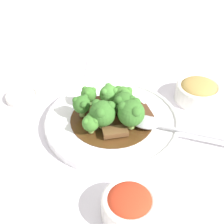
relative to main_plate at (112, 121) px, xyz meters
The scene contains 18 objects.
ground_plane 0.01m from the main_plate, ahead, with size 4.00×4.00×0.00m, color silver.
main_plate is the anchor object (origin of this frame).
beef_strip_0 0.03m from the main_plate, 56.18° to the left, with size 0.06×0.07×0.01m.
beef_strip_1 0.07m from the main_plate, 88.54° to the right, with size 0.05×0.04×0.01m.
beef_strip_2 0.05m from the main_plate, behind, with size 0.03×0.05×0.01m.
broccoli_floret_0 0.07m from the main_plate, 129.63° to the left, with size 0.03×0.03×0.04m.
broccoli_floret_1 0.06m from the main_plate, 138.54° to the left, with size 0.05×0.05×0.06m.
broccoli_floret_2 0.07m from the main_plate, 134.74° to the right, with size 0.06×0.06×0.06m.
broccoli_floret_3 0.06m from the main_plate, ahead, with size 0.04×0.04×0.05m.
broccoli_floret_4 0.06m from the main_plate, 36.54° to the right, with size 0.04×0.04×0.05m.
broccoli_floret_5 0.08m from the main_plate, 77.19° to the left, with size 0.04×0.04×0.05m.
broccoli_floret_6 0.05m from the main_plate, 75.44° to the right, with size 0.05×0.05×0.05m.
broccoli_floret_7 0.08m from the main_plate, 40.52° to the left, with size 0.04×0.04×0.04m.
serving_spoon 0.10m from the main_plate, 115.16° to the right, with size 0.12×0.22×0.01m.
side_bowl_kimchi 0.23m from the main_plate, behind, with size 0.09×0.09×0.05m.
side_bowl_appetizer 0.22m from the main_plate, 73.28° to the right, with size 0.11×0.11×0.05m.
sauce_dish 0.24m from the main_plate, 59.60° to the left, with size 0.08×0.08×0.01m.
paper_napkin 0.24m from the main_plate, ahead, with size 0.10×0.12×0.01m.
Camera 1 is at (-0.51, 0.06, 0.45)m, focal length 50.00 mm.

